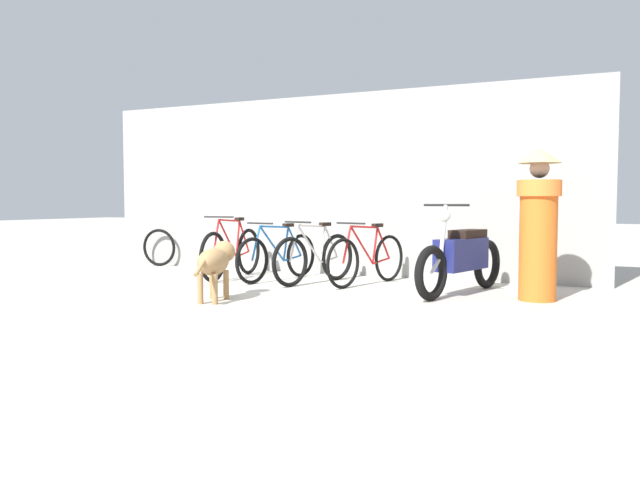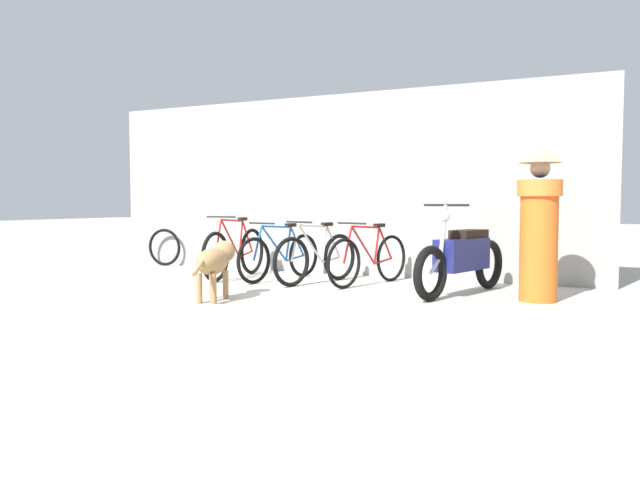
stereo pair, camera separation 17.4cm
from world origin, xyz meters
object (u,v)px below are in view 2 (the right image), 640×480
object	(u,v)px
bicycle_3	(369,259)
stray_dog	(215,261)
motorcycle	(462,258)
bicycle_0	(235,252)
bicycle_1	(280,256)
person_in_robes	(539,222)
spare_tire_left	(164,247)
bicycle_2	(316,258)

from	to	relation	value
bicycle_3	stray_dog	distance (m)	2.24
motorcycle	stray_dog	xyz separation A→B (m)	(-2.40, -1.64, 0.00)
bicycle_0	bicycle_1	bearing A→B (deg)	89.16
bicycle_1	motorcycle	bearing A→B (deg)	96.63
stray_dog	person_in_robes	xyz separation A→B (m)	(3.28, 1.51, 0.44)
stray_dog	motorcycle	bearing A→B (deg)	-70.04
bicycle_0	motorcycle	distance (m)	3.38
bicycle_3	stray_dog	xyz separation A→B (m)	(-1.08, -1.96, 0.09)
stray_dog	person_in_robes	bearing A→B (deg)	-79.67
spare_tire_left	motorcycle	bearing A→B (deg)	-11.78
bicycle_1	bicycle_2	size ratio (longest dim) A/B	1.06
motorcycle	stray_dog	size ratio (longest dim) A/B	1.82
motorcycle	bicycle_1	bearing A→B (deg)	-79.29
bicycle_1	stray_dog	world-z (taller)	bicycle_1
bicycle_3	stray_dog	bearing A→B (deg)	-12.31
bicycle_1	stray_dog	distance (m)	1.90
spare_tire_left	bicycle_2	bearing A→B (deg)	-15.79
bicycle_2	spare_tire_left	distance (m)	3.58
bicycle_3	spare_tire_left	distance (m)	4.22
bicycle_3	person_in_robes	world-z (taller)	person_in_robes
stray_dog	person_in_robes	distance (m)	3.64
person_in_robes	bicycle_1	bearing A→B (deg)	5.13
bicycle_2	stray_dog	bearing A→B (deg)	4.56
bicycle_3	motorcycle	world-z (taller)	motorcycle
bicycle_3	motorcycle	bearing A→B (deg)	92.73
bicycle_1	bicycle_2	world-z (taller)	bicycle_2
bicycle_0	person_in_robes	world-z (taller)	person_in_robes
stray_dog	spare_tire_left	world-z (taller)	stray_dog
bicycle_0	bicycle_1	size ratio (longest dim) A/B	1.07
bicycle_0	person_in_robes	xyz separation A→B (m)	(4.25, -0.33, 0.51)
bicycle_3	spare_tire_left	size ratio (longest dim) A/B	2.49
motorcycle	person_in_robes	size ratio (longest dim) A/B	1.15
stray_dog	spare_tire_left	bearing A→B (deg)	33.50
bicycle_3	person_in_robes	bearing A→B (deg)	94.87
bicycle_2	stray_dog	xyz separation A→B (m)	(-0.38, -1.80, 0.09)
bicycle_0	bicycle_3	distance (m)	2.06
bicycle_1	spare_tire_left	xyz separation A→B (m)	(-2.83, 0.89, -0.02)
person_in_robes	spare_tire_left	distance (m)	6.50
bicycle_2	motorcycle	xyz separation A→B (m)	(2.02, -0.17, 0.09)
spare_tire_left	bicycle_0	bearing A→B (deg)	-24.10
bicycle_2	bicycle_3	xyz separation A→B (m)	(0.70, 0.16, 0.00)
bicycle_3	stray_dog	size ratio (longest dim) A/B	1.50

